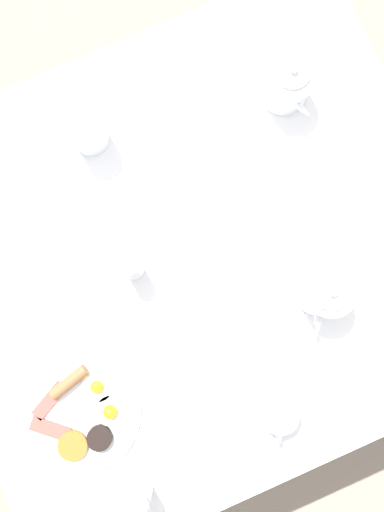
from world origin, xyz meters
TOP-DOWN VIEW (x-y plane):
  - ground_plane at (0.00, 0.00)m, footprint 8.00×8.00m
  - table at (0.00, 0.00)m, footprint 1.04×1.14m
  - breakfast_plate at (0.21, -0.35)m, footprint 0.26×0.26m
  - teapot_near at (0.18, 0.22)m, footprint 0.16×0.14m
  - teapot_far at (-0.26, 0.34)m, footprint 0.20×0.10m
  - teacup_with_saucer_left at (0.37, 0.03)m, footprint 0.15×0.15m
  - water_glass_short at (-0.33, -0.10)m, footprint 0.08×0.08m
  - pepper_grinder at (-0.02, -0.13)m, footprint 0.04×0.04m
  - salt_grinder at (0.41, -0.29)m, footprint 0.04×0.04m
  - napkin_folded at (0.14, -0.10)m, footprint 0.17×0.15m
  - fork_by_plate at (-0.40, 0.09)m, footprint 0.16×0.08m
  - knife_by_plate at (-0.15, 0.13)m, footprint 0.12×0.20m

SIDE VIEW (x-z plane):
  - ground_plane at x=0.00m, z-range 0.00..0.00m
  - table at x=0.00m, z-range 0.29..1.00m
  - fork_by_plate at x=-0.40m, z-range 0.70..0.71m
  - knife_by_plate at x=-0.15m, z-range 0.70..0.71m
  - napkin_folded at x=0.14m, z-range 0.70..0.71m
  - breakfast_plate at x=0.21m, z-range 0.69..0.73m
  - teacup_with_saucer_left at x=0.37m, z-range 0.70..0.76m
  - teapot_near at x=0.18m, z-range 0.69..0.83m
  - teapot_far at x=-0.26m, z-range 0.69..0.83m
  - water_glass_short at x=-0.33m, z-range 0.70..0.82m
  - pepper_grinder at x=-0.02m, z-range 0.71..0.82m
  - salt_grinder at x=0.41m, z-range 0.71..0.82m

